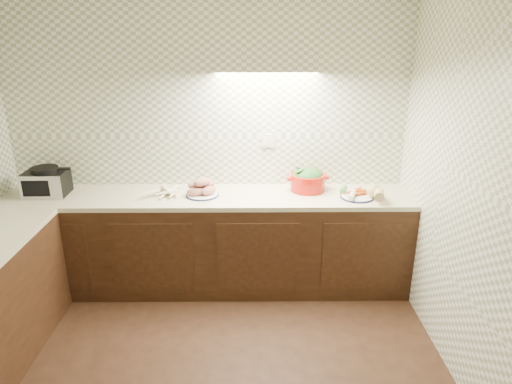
{
  "coord_description": "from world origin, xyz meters",
  "views": [
    {
      "loc": [
        0.4,
        -2.27,
        2.31
      ],
      "look_at": [
        0.43,
        1.25,
        1.02
      ],
      "focal_mm": 32.0,
      "sensor_mm": 36.0,
      "label": 1
    }
  ],
  "objects_px": {
    "parsnip_pile": "(166,192)",
    "veg_plate": "(364,193)",
    "onion_bowl": "(205,186)",
    "sweet_potato_plate": "(202,189)",
    "dutch_oven": "(308,179)",
    "toaster_oven": "(46,182)"
  },
  "relations": [
    {
      "from": "veg_plate",
      "to": "toaster_oven",
      "type": "bearing_deg",
      "value": 177.78
    },
    {
      "from": "toaster_oven",
      "to": "onion_bowl",
      "type": "relative_size",
      "value": 2.23
    },
    {
      "from": "parsnip_pile",
      "to": "veg_plate",
      "type": "height_order",
      "value": "veg_plate"
    },
    {
      "from": "parsnip_pile",
      "to": "sweet_potato_plate",
      "type": "distance_m",
      "value": 0.32
    },
    {
      "from": "dutch_oven",
      "to": "veg_plate",
      "type": "bearing_deg",
      "value": -30.08
    },
    {
      "from": "parsnip_pile",
      "to": "sweet_potato_plate",
      "type": "xyz_separation_m",
      "value": [
        0.32,
        -0.01,
        0.03
      ]
    },
    {
      "from": "dutch_oven",
      "to": "veg_plate",
      "type": "height_order",
      "value": "dutch_oven"
    },
    {
      "from": "sweet_potato_plate",
      "to": "veg_plate",
      "type": "xyz_separation_m",
      "value": [
        1.41,
        -0.08,
        -0.01
      ]
    },
    {
      "from": "parsnip_pile",
      "to": "veg_plate",
      "type": "relative_size",
      "value": 0.92
    },
    {
      "from": "dutch_oven",
      "to": "parsnip_pile",
      "type": "bearing_deg",
      "value": 178.22
    },
    {
      "from": "onion_bowl",
      "to": "parsnip_pile",
      "type": "bearing_deg",
      "value": -160.87
    },
    {
      "from": "toaster_oven",
      "to": "onion_bowl",
      "type": "distance_m",
      "value": 1.39
    },
    {
      "from": "parsnip_pile",
      "to": "onion_bowl",
      "type": "distance_m",
      "value": 0.36
    },
    {
      "from": "parsnip_pile",
      "to": "veg_plate",
      "type": "xyz_separation_m",
      "value": [
        1.73,
        -0.09,
        0.02
      ]
    },
    {
      "from": "sweet_potato_plate",
      "to": "onion_bowl",
      "type": "height_order",
      "value": "sweet_potato_plate"
    },
    {
      "from": "veg_plate",
      "to": "dutch_oven",
      "type": "bearing_deg",
      "value": 156.84
    },
    {
      "from": "dutch_oven",
      "to": "sweet_potato_plate",
      "type": "bearing_deg",
      "value": -179.61
    },
    {
      "from": "onion_bowl",
      "to": "veg_plate",
      "type": "height_order",
      "value": "veg_plate"
    },
    {
      "from": "onion_bowl",
      "to": "dutch_oven",
      "type": "distance_m",
      "value": 0.93
    },
    {
      "from": "onion_bowl",
      "to": "dutch_oven",
      "type": "relative_size",
      "value": 0.42
    },
    {
      "from": "parsnip_pile",
      "to": "dutch_oven",
      "type": "height_order",
      "value": "dutch_oven"
    },
    {
      "from": "onion_bowl",
      "to": "sweet_potato_plate",
      "type": "bearing_deg",
      "value": -96.59
    }
  ]
}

